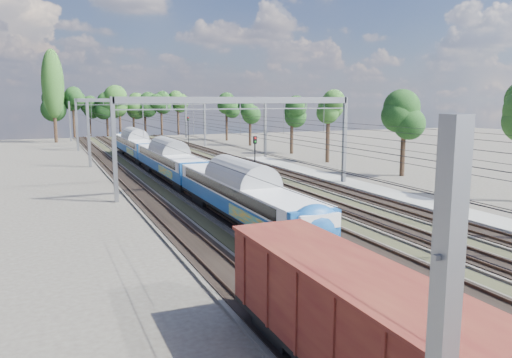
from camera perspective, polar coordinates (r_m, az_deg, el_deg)
name	(u,v)px	position (r m, az deg, el deg)	size (l,w,h in m)	color
ground	(510,317)	(23.42, 27.02, -13.83)	(220.00, 220.00, 0.00)	#47423A
track_bed	(196,171)	(61.56, -6.88, 0.91)	(21.00, 130.00, 0.34)	#47423A
platform	(412,200)	(45.16, 17.40, -2.33)	(3.00, 70.00, 0.30)	gray
catenary	(181,117)	(68.49, -8.53, 6.98)	(25.65, 130.00, 9.00)	slate
tree_belt	(158,103)	(109.37, -11.18, 8.53)	(40.11, 100.83, 11.86)	black
poplar	(53,84)	(111.60, -22.21, 9.98)	(4.40, 4.40, 19.04)	black
emu_train	(170,157)	(54.86, -9.83, 2.53)	(3.06, 64.79, 4.48)	black
freight_boxcar	(378,339)	(14.58, 13.74, -17.38)	(3.00, 14.49, 3.74)	black
worker	(173,153)	(75.77, -9.46, 3.00)	(0.69, 0.45, 1.88)	black
signal_near	(255,158)	(45.23, -0.13, 2.37)	(0.38, 0.35, 5.49)	black
signal_far	(188,128)	(91.94, -7.75, 5.75)	(0.36, 0.33, 5.73)	black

